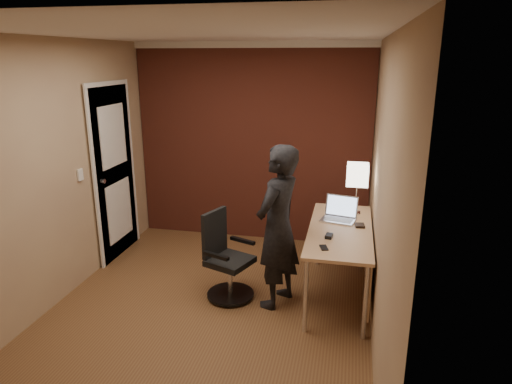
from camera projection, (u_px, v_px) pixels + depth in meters
room at (222, 140)px, 5.42m from camera, size 4.00×4.00×4.00m
desk at (347, 241)px, 4.42m from camera, size 0.60×1.50×0.73m
desk_lamp at (357, 175)px, 4.70m from camera, size 0.22×0.22×0.54m
laptop at (340, 213)px, 4.63m from camera, size 0.38×0.32×0.23m
mouse at (329, 236)px, 4.17m from camera, size 0.07×0.11×0.03m
phone at (324, 248)px, 3.94m from camera, size 0.09×0.13×0.01m
wallet at (360, 225)px, 4.45m from camera, size 0.10×0.12×0.02m
office_chair at (226, 261)px, 4.51m from camera, size 0.50×0.55×0.86m
person at (278, 227)px, 4.27m from camera, size 0.56×0.67×1.58m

